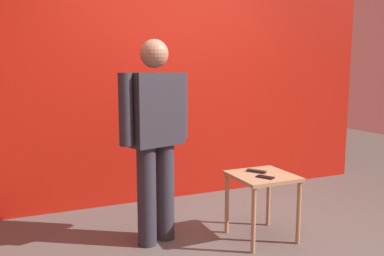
% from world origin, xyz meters
% --- Properties ---
extents(back_wall_red, '(5.19, 0.12, 2.74)m').
position_xyz_m(back_wall_red, '(0.00, 1.66, 1.37)').
color(back_wall_red, '#B41A0D').
rests_on(back_wall_red, ground_plane).
extents(standing_person, '(0.67, 0.36, 1.69)m').
position_xyz_m(standing_person, '(-0.53, 0.55, 0.95)').
color(standing_person, '#2D2D38').
rests_on(standing_person, ground_plane).
extents(side_table, '(0.50, 0.50, 0.57)m').
position_xyz_m(side_table, '(0.32, 0.25, 0.48)').
color(side_table, tan).
rests_on(side_table, ground_plane).
extents(cell_phone, '(0.13, 0.16, 0.01)m').
position_xyz_m(cell_phone, '(0.29, 0.15, 0.57)').
color(cell_phone, black).
rests_on(cell_phone, side_table).
extents(tv_remote, '(0.13, 0.16, 0.02)m').
position_xyz_m(tv_remote, '(0.31, 0.33, 0.58)').
color(tv_remote, black).
rests_on(tv_remote, side_table).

